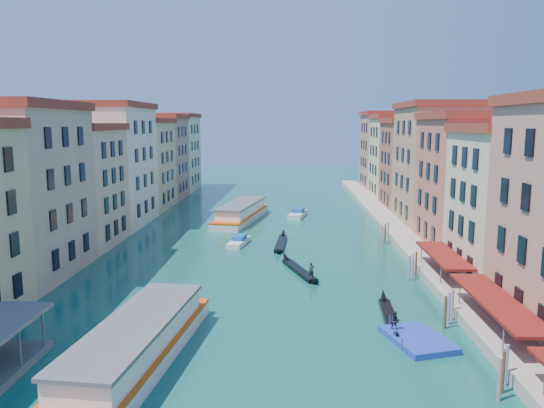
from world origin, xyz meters
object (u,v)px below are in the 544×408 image
at_px(vaporetto_far, 241,212).
at_px(blue_dock, 418,340).
at_px(vaporetto_near, 136,345).
at_px(gondola_fore, 299,269).
at_px(gondola_right, 390,316).

xyz_separation_m(vaporetto_far, blue_dock, (19.28, -53.55, -1.22)).
bearing_deg(blue_dock, vaporetto_near, 174.66).
bearing_deg(gondola_fore, gondola_right, -81.55).
height_order(vaporetto_far, blue_dock, vaporetto_far).
bearing_deg(vaporetto_far, gondola_fore, -63.27).
bearing_deg(gondola_right, gondola_fore, 120.86).
relative_size(gondola_right, blue_dock, 1.64).
bearing_deg(gondola_fore, vaporetto_near, -135.49).
bearing_deg(blue_dock, gondola_fore, 97.33).
distance_m(vaporetto_near, gondola_fore, 27.54).
bearing_deg(vaporetto_far, vaporetto_near, -82.06).
bearing_deg(gondola_fore, blue_dock, -84.24).
bearing_deg(blue_dock, vaporetto_far, 92.26).
xyz_separation_m(vaporetto_near, vaporetto_far, (2.22, 58.20, -0.01)).
relative_size(vaporetto_far, gondola_right, 1.96).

